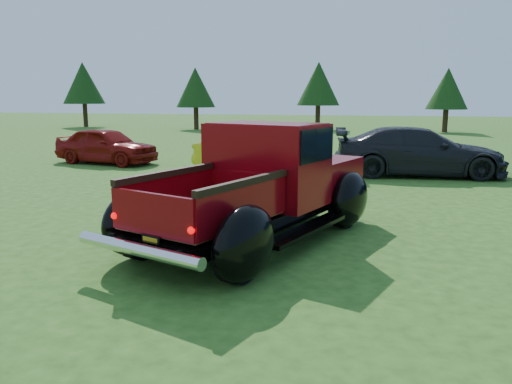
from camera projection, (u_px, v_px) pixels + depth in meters
name	position (u px, v px, depth m)	size (l,w,h in m)	color
ground	(290.00, 261.00, 7.57)	(120.00, 120.00, 0.00)	#2A5317
tree_far_west	(83.00, 83.00, 40.52)	(3.33, 3.33, 5.20)	#332114
tree_west	(196.00, 88.00, 37.40)	(2.94, 2.94, 4.60)	#332114
tree_mid_left	(318.00, 84.00, 37.24)	(3.20, 3.20, 5.00)	#332114
tree_mid_right	(447.00, 89.00, 34.35)	(2.82, 2.82, 4.40)	#332114
pickup_truck	(267.00, 183.00, 8.82)	(3.99, 5.77, 2.01)	black
show_car_red	(106.00, 145.00, 18.51)	(1.59, 3.94, 1.34)	maroon
show_car_yellow	(257.00, 153.00, 16.21)	(1.41, 4.05, 1.33)	gold
show_car_grey	(419.00, 152.00, 15.67)	(2.13, 5.23, 1.52)	black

